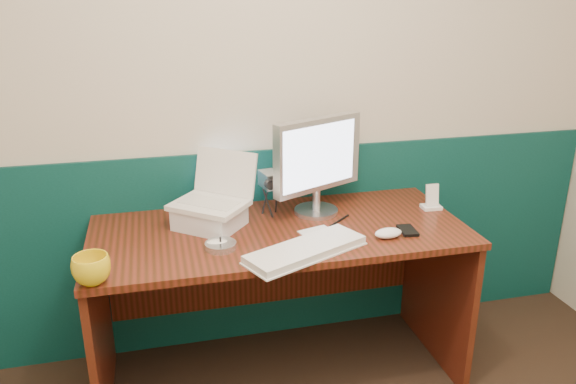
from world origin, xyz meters
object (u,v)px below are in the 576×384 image
object	(u,v)px
keyboard	(306,251)
monitor	(317,165)
laptop	(208,180)
desk	(280,305)
camcorder	(270,192)
mug	(91,269)

from	to	relation	value
keyboard	monitor	bearing A→B (deg)	43.68
monitor	laptop	bearing A→B (deg)	161.03
desk	keyboard	distance (m)	0.47
desk	keyboard	size ratio (longest dim) A/B	3.25
monitor	desk	bearing A→B (deg)	-170.25
desk	laptop	distance (m)	0.66
laptop	keyboard	size ratio (longest dim) A/B	0.61
keyboard	camcorder	bearing A→B (deg)	72.07
keyboard	mug	world-z (taller)	mug
laptop	mug	world-z (taller)	laptop
laptop	monitor	world-z (taller)	monitor
mug	camcorder	size ratio (longest dim) A/B	0.62
keyboard	mug	bearing A→B (deg)	158.61
desk	laptop	xyz separation A→B (m)	(-0.29, 0.09, 0.59)
mug	keyboard	bearing A→B (deg)	3.13
mug	monitor	bearing A→B (deg)	25.15
keyboard	mug	distance (m)	0.79
monitor	keyboard	size ratio (longest dim) A/B	0.93
monitor	camcorder	bearing A→B (deg)	147.43
desk	mug	size ratio (longest dim) A/B	12.10
desk	monitor	xyz separation A→B (m)	(0.20, 0.14, 0.60)
laptop	keyboard	xyz separation A→B (m)	(0.33, -0.35, -0.20)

